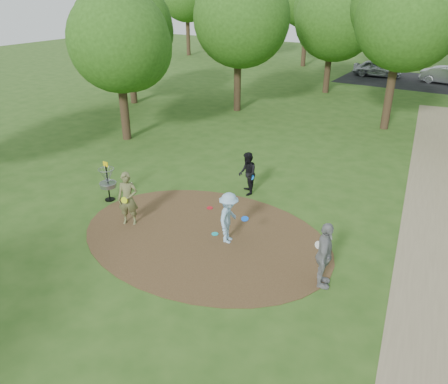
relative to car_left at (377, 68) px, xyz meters
The scene contains 14 objects.
ground 30.46m from the car_left, 85.50° to the right, with size 100.00×100.00×0.00m, color #2D5119.
dirt_clearing 30.46m from the car_left, 85.50° to the right, with size 8.40×8.40×0.02m, color #47301C.
footpath 29.73m from the car_left, 72.60° to the right, with size 2.00×40.00×0.01m, color #8C7A5B.
parking_lot 4.46m from the car_left, ahead, with size 14.00×8.00×0.01m, color black.
player_observer_with_disc 30.99m from the car_left, 90.40° to the right, with size 0.81×0.71×1.86m.
player_throwing_with_disc 30.36m from the car_left, 83.95° to the right, with size 1.13×1.19×1.67m.
player_walking_with_disc 26.91m from the car_left, 85.77° to the right, with size 0.99×1.03×1.67m.
player_waiting_with_disc 31.43m from the car_left, 78.12° to the right, with size 0.75×1.19×1.89m.
disc_ground_cyan 30.21m from the car_left, 85.03° to the right, with size 0.22×0.22×0.02m, color #17B5BA.
disc_ground_red 28.70m from the car_left, 87.07° to the right, with size 0.22×0.22×0.02m, color red.
car_left is the anchor object (origin of this frame).
car_right 5.69m from the car_left, ahead, with size 1.42×4.09×1.35m, color #A3A4AA.
disc_golf_basket 30.14m from the car_left, 94.02° to the right, with size 0.63×0.63×1.54m.
tree_ring 20.36m from the car_left, 80.17° to the right, with size 37.55×45.70×9.48m.
Camera 1 is at (6.92, -9.88, 7.32)m, focal length 35.00 mm.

